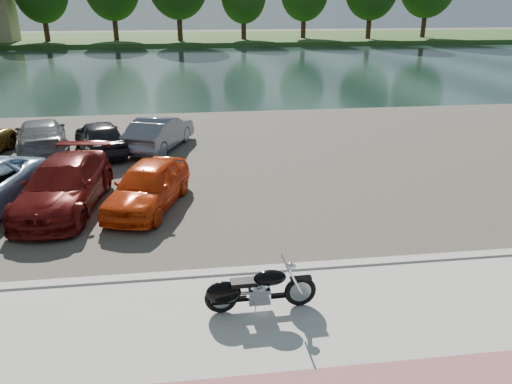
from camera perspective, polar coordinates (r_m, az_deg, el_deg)
The scene contains 12 objects.
ground at distance 10.52m, azimuth 5.80°, elevation -14.49°, with size 200.00×200.00×0.00m, color #595447.
promenade at distance 9.72m, azimuth 7.20°, elevation -17.64°, with size 60.00×6.00×0.10m, color #ACABA2.
kerb at distance 12.12m, azimuth 3.66°, elevation -8.76°, with size 60.00×0.30×0.14m, color #ACABA2.
parking_lot at distance 20.33m, azimuth -1.21°, elevation 3.80°, with size 60.00×18.00×0.04m, color #423C35.
river at distance 48.71m, azimuth -5.17°, elevation 13.99°, with size 120.00×40.00×0.00m, color #182C28.
far_bank at distance 80.51m, azimuth -6.34°, elevation 17.03°, with size 120.00×24.00×0.60m, color #284819.
motorcycle at distance 10.38m, azimuth -0.63°, elevation -11.17°, with size 2.33×0.75×1.05m.
car_3 at distance 16.34m, azimuth -21.09°, elevation 0.74°, with size 2.10×5.16×1.50m, color #5A0E0C.
car_4 at distance 15.67m, azimuth -12.26°, elevation 0.73°, with size 1.69×4.20×1.43m, color red.
car_7 at distance 22.79m, azimuth -23.30°, elevation 5.90°, with size 1.99×4.89×1.42m, color gray.
car_8 at distance 21.81m, azimuth -17.40°, elevation 6.03°, with size 1.67×4.16×1.42m, color black.
car_9 at distance 21.92m, azimuth -10.95°, elevation 6.71°, with size 1.51×4.33×1.43m, color slate.
Camera 1 is at (-2.14, -8.27, 6.13)m, focal length 35.00 mm.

